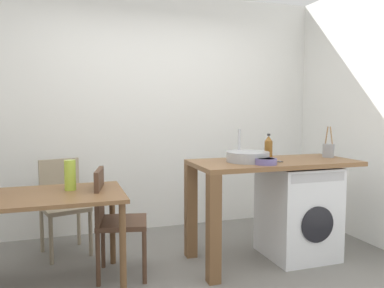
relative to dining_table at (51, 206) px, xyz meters
The scene contains 13 objects.
wall_back 1.77m from the dining_table, 52.97° to the left, with size 4.60×0.10×2.70m, color white.
dining_table is the anchor object (origin of this frame).
chair_opposite 0.50m from the dining_table, ahead, with size 0.47×0.47×0.90m.
chair_spare_by_wall 0.79m from the dining_table, 84.08° to the left, with size 0.49×0.49×0.90m.
kitchen_counter 1.71m from the dining_table, ahead, with size 1.50×0.68×0.92m.
washing_machine 2.19m from the dining_table, ahead, with size 0.60×0.61×0.86m.
sink_basin 1.69m from the dining_table, ahead, with size 0.38×0.38×0.09m, color #9EA0A5.
tap 1.71m from the dining_table, ahead, with size 0.02×0.02×0.28m, color #B2B2B7.
bottle_tall_green 1.96m from the dining_table, ahead, with size 0.07×0.07×0.24m.
mixing_bowl 1.77m from the dining_table, ahead, with size 0.19×0.19×0.05m.
utensil_crock 2.57m from the dining_table, ahead, with size 0.11×0.11×0.30m.
vase 0.28m from the dining_table, 33.69° to the left, with size 0.09×0.09×0.24m, color #A8C63D.
scissors 1.89m from the dining_table, ahead, with size 0.15×0.06×0.01m.
Camera 1 is at (-0.84, -2.61, 1.38)m, focal length 35.71 mm.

